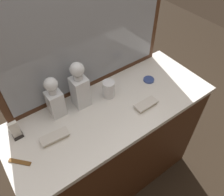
# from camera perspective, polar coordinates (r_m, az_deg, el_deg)

# --- Properties ---
(ground_plane) EXTENTS (6.00, 6.00, 0.00)m
(ground_plane) POSITION_cam_1_polar(r_m,az_deg,el_deg) (2.09, 0.00, -18.85)
(ground_plane) COLOR #2D2319
(dresser) EXTENTS (1.28, 0.52, 0.89)m
(dresser) POSITION_cam_1_polar(r_m,az_deg,el_deg) (1.69, 0.00, -12.43)
(dresser) COLOR #472816
(dresser) RESTS_ON ground_plane
(dresser_mirror) EXTENTS (1.07, 0.03, 0.68)m
(dresser_mirror) POSITION_cam_1_polar(r_m,az_deg,el_deg) (1.27, -6.62, 14.64)
(dresser_mirror) COLOR #472816
(dresser_mirror) RESTS_ON dresser
(crystal_decanter_far_right) EXTENTS (0.08, 0.08, 0.26)m
(crystal_decanter_far_right) POSITION_cam_1_polar(r_m,az_deg,el_deg) (1.26, -14.19, -0.60)
(crystal_decanter_far_right) COLOR white
(crystal_decanter_far_right) RESTS_ON dresser
(crystal_decanter_rear) EXTENTS (0.09, 0.09, 0.30)m
(crystal_decanter_rear) POSITION_cam_1_polar(r_m,az_deg,el_deg) (1.28, -8.14, 2.32)
(crystal_decanter_rear) COLOR white
(crystal_decanter_rear) RESTS_ON dresser
(crystal_tumbler_far_right) EXTENTS (0.07, 0.07, 0.11)m
(crystal_tumbler_far_right) POSITION_cam_1_polar(r_m,az_deg,el_deg) (1.37, -0.84, 2.14)
(crystal_tumbler_far_right) COLOR white
(crystal_tumbler_far_right) RESTS_ON dresser
(silver_brush_left) EXTENTS (0.14, 0.06, 0.02)m
(silver_brush_left) POSITION_cam_1_polar(r_m,az_deg,el_deg) (1.35, 8.58, -1.64)
(silver_brush_left) COLOR #B7A88C
(silver_brush_left) RESTS_ON dresser
(silver_brush_front) EXTENTS (0.15, 0.07, 0.02)m
(silver_brush_front) POSITION_cam_1_polar(r_m,az_deg,el_deg) (1.22, -14.19, -9.60)
(silver_brush_front) COLOR #B7A88C
(silver_brush_front) RESTS_ON dresser
(porcelain_dish) EXTENTS (0.07, 0.07, 0.01)m
(porcelain_dish) POSITION_cam_1_polar(r_m,az_deg,el_deg) (1.52, 9.26, 4.58)
(porcelain_dish) COLOR #33478C
(porcelain_dish) RESTS_ON dresser
(tortoiseshell_comb) EXTENTS (0.09, 0.10, 0.01)m
(tortoiseshell_comb) POSITION_cam_1_polar(r_m,az_deg,el_deg) (1.21, -22.27, -14.73)
(tortoiseshell_comb) COLOR brown
(tortoiseshell_comb) RESTS_ON dresser
(napkin_holder) EXTENTS (0.05, 0.05, 0.11)m
(napkin_holder) POSITION_cam_1_polar(r_m,az_deg,el_deg) (1.27, -23.19, -7.61)
(napkin_holder) COLOR black
(napkin_holder) RESTS_ON dresser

